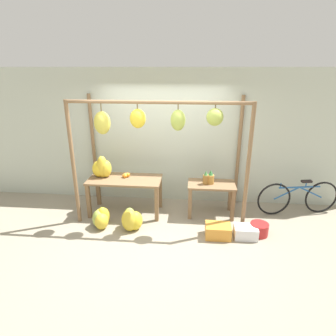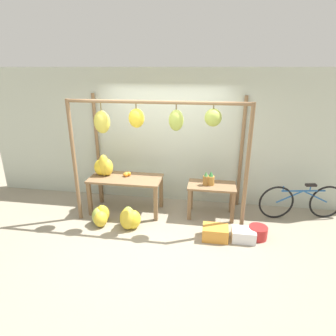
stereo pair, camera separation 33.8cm
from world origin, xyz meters
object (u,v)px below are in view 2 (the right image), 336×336
orange_pile (127,174)px  pineapple_cluster (209,179)px  fruit_crate_white (215,233)px  banana_pile_ground_left (101,216)px  banana_pile_ground_right (130,218)px  blue_bucket (258,232)px  banana_pile_on_table (104,167)px  parked_bicycle (302,201)px  fruit_crate_purple (243,235)px

orange_pile → pineapple_cluster: 1.63m
orange_pile → fruit_crate_white: bearing=-24.2°
banana_pile_ground_left → fruit_crate_white: bearing=-4.1°
banana_pile_ground_right → fruit_crate_white: (1.55, -0.10, -0.08)m
orange_pile → blue_bucket: bearing=-15.0°
blue_bucket → banana_pile_ground_right: bearing=-179.2°
banana_pile_on_table → pineapple_cluster: 2.09m
banana_pile_ground_left → parked_bicycle: parked_bicycle is taller
pineapple_cluster → blue_bucket: pineapple_cluster is taller
orange_pile → banana_pile_ground_left: 0.95m
fruit_crate_purple → banana_pile_ground_right: bearing=177.8°
orange_pile → fruit_crate_white: (1.79, -0.80, -0.66)m
fruit_crate_white → fruit_crate_purple: (0.48, 0.02, -0.01)m
pineapple_cluster → banana_pile_ground_right: bearing=-153.8°
banana_pile_ground_right → fruit_crate_purple: banana_pile_ground_right is taller
orange_pile → parked_bicycle: (3.42, 0.18, -0.42)m
banana_pile_on_table → pineapple_cluster: bearing=-0.3°
pineapple_cluster → fruit_crate_white: (0.16, -0.79, -0.67)m
fruit_crate_white → blue_bucket: (0.73, 0.13, -0.01)m
fruit_crate_white → fruit_crate_purple: bearing=2.8°
banana_pile_ground_left → banana_pile_ground_right: bearing=-5.0°
banana_pile_on_table → blue_bucket: banana_pile_on_table is taller
banana_pile_ground_left → parked_bicycle: 3.86m
pineapple_cluster → banana_pile_ground_left: bearing=-162.2°
banana_pile_on_table → fruit_crate_purple: banana_pile_on_table is taller
banana_pile_on_table → blue_bucket: size_ratio=1.38×
banana_pile_on_table → blue_bucket: (2.98, -0.66, -0.80)m
parked_bicycle → fruit_crate_purple: bearing=-140.4°
banana_pile_ground_right → banana_pile_on_table: bearing=135.4°
parked_bicycle → fruit_crate_white: bearing=-149.0°
banana_pile_on_table → orange_pile: size_ratio=2.95×
orange_pile → banana_pile_ground_right: orange_pile is taller
orange_pile → banana_pile_ground_left: orange_pile is taller
fruit_crate_white → pineapple_cluster: bearing=101.4°
orange_pile → pineapple_cluster: (1.63, -0.02, 0.01)m
banana_pile_on_table → blue_bucket: 3.15m
banana_pile_ground_left → parked_bicycle: bearing=12.4°
parked_bicycle → blue_bucket: bearing=-136.9°
blue_bucket → parked_bicycle: 1.27m
pineapple_cluster → fruit_crate_purple: bearing=-50.2°
orange_pile → fruit_crate_purple: size_ratio=0.38×
orange_pile → banana_pile_ground_left: (-0.34, -0.65, -0.61)m
banana_pile_ground_left → fruit_crate_white: banana_pile_ground_left is taller
blue_bucket → banana_pile_ground_left: bearing=179.6°
banana_pile_ground_left → fruit_crate_white: size_ratio=1.10×
orange_pile → fruit_crate_white: 2.07m
banana_pile_on_table → fruit_crate_purple: size_ratio=1.12×
pineapple_cluster → parked_bicycle: bearing=6.3°
banana_pile_on_table → parked_bicycle: size_ratio=0.27×
fruit_crate_white → blue_bucket: bearing=10.3°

